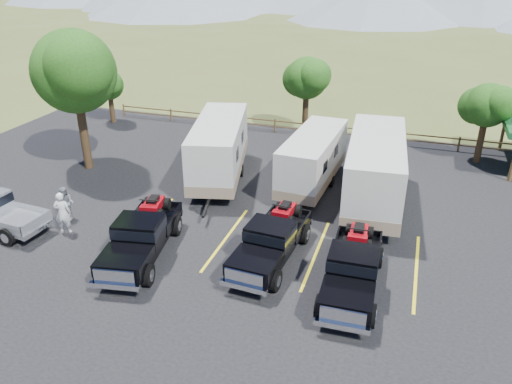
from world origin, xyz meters
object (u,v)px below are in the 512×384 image
(rig_left, at_px, (142,234))
(trailer_left, at_px, (219,149))
(tree_big_nw, at_px, (74,71))
(person_b, at_px, (66,204))
(person_a, at_px, (63,213))
(rig_center, at_px, (272,239))
(trailer_right, at_px, (375,172))
(rig_right, at_px, (353,267))
(trailer_center, at_px, (313,160))

(rig_left, distance_m, trailer_left, 8.28)
(tree_big_nw, xyz_separation_m, person_b, (2.88, -5.70, -4.75))
(rig_left, relative_size, person_a, 3.11)
(tree_big_nw, bearing_deg, rig_center, -24.70)
(rig_center, distance_m, trailer_right, 7.05)
(rig_right, xyz_separation_m, person_b, (-13.39, 1.20, -0.10))
(trailer_left, relative_size, person_a, 4.77)
(rig_right, xyz_separation_m, trailer_center, (-3.36, 8.42, 0.59))
(rig_right, distance_m, trailer_left, 11.54)
(tree_big_nw, distance_m, trailer_left, 8.81)
(tree_big_nw, relative_size, person_a, 4.01)
(trailer_left, xyz_separation_m, trailer_right, (8.34, -0.73, 0.10))
(trailer_left, bearing_deg, trailer_center, -7.74)
(tree_big_nw, bearing_deg, person_a, -62.22)
(trailer_right, xyz_separation_m, person_a, (-12.63, -7.01, -0.81))
(rig_left, height_order, person_a, person_a)
(person_a, xyz_separation_m, person_b, (-0.68, 1.07, -0.17))
(tree_big_nw, bearing_deg, trailer_left, 6.97)
(tree_big_nw, relative_size, person_b, 4.84)
(trailer_right, distance_m, person_b, 14.61)
(tree_big_nw, xyz_separation_m, trailer_right, (16.20, 0.23, -3.77))
(rig_right, bearing_deg, tree_big_nw, 155.18)
(tree_big_nw, height_order, person_a, tree_big_nw)
(tree_big_nw, bearing_deg, rig_right, -22.99)
(person_b, bearing_deg, rig_left, -33.35)
(trailer_right, height_order, person_a, trailer_right)
(trailer_center, distance_m, trailer_right, 3.54)
(trailer_right, relative_size, person_b, 6.10)
(rig_center, bearing_deg, rig_left, -161.10)
(trailer_center, xyz_separation_m, person_b, (-10.03, -7.22, -0.69))
(person_b, bearing_deg, person_a, -72.91)
(trailer_right, bearing_deg, trailer_center, 154.43)
(trailer_right, bearing_deg, person_a, -155.20)
(rig_center, distance_m, person_b, 10.01)
(trailer_right, relative_size, person_a, 5.05)
(tree_big_nw, bearing_deg, trailer_right, 0.83)
(rig_left, distance_m, person_b, 5.16)
(rig_center, xyz_separation_m, person_b, (-10.01, 0.23, -0.10))
(rig_center, height_order, trailer_right, trailer_right)
(trailer_center, bearing_deg, rig_right, -64.85)
(tree_big_nw, relative_size, rig_left, 1.29)
(rig_left, height_order, rig_right, rig_left)
(tree_big_nw, height_order, rig_left, tree_big_nw)
(rig_left, relative_size, trailer_left, 0.65)
(tree_big_nw, height_order, trailer_right, tree_big_nw)
(rig_right, bearing_deg, trailer_left, 135.10)
(trailer_center, distance_m, person_a, 12.50)
(trailer_center, bearing_deg, person_a, -135.00)
(tree_big_nw, relative_size, rig_right, 1.37)
(rig_right, height_order, trailer_right, trailer_right)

